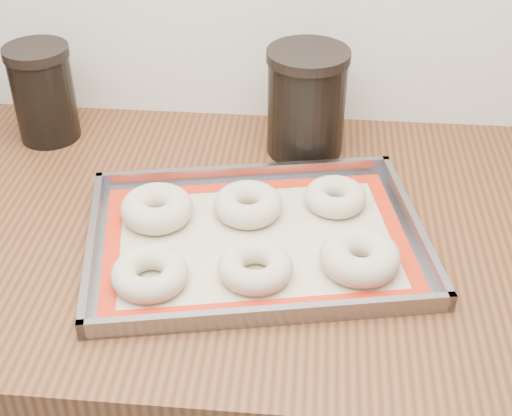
# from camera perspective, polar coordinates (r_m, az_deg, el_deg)

# --- Properties ---
(countertop) EXTENTS (3.06, 0.68, 0.04)m
(countertop) POSITION_cam_1_polar(r_m,az_deg,el_deg) (1.09, -11.65, -1.30)
(countertop) COLOR brown
(countertop) RESTS_ON cabinet
(baking_tray) EXTENTS (0.52, 0.41, 0.03)m
(baking_tray) POSITION_cam_1_polar(r_m,az_deg,el_deg) (0.99, -0.00, -2.49)
(baking_tray) COLOR gray
(baking_tray) RESTS_ON countertop
(baking_mat) EXTENTS (0.47, 0.37, 0.00)m
(baking_mat) POSITION_cam_1_polar(r_m,az_deg,el_deg) (1.00, 0.00, -2.58)
(baking_mat) COLOR #C6B793
(baking_mat) RESTS_ON baking_tray
(bagel_front_left) EXTENTS (0.13, 0.13, 0.03)m
(bagel_front_left) POSITION_cam_1_polar(r_m,az_deg,el_deg) (0.92, -8.50, -5.22)
(bagel_front_left) COLOR beige
(bagel_front_left) RESTS_ON baking_mat
(bagel_front_mid) EXTENTS (0.11, 0.11, 0.03)m
(bagel_front_mid) POSITION_cam_1_polar(r_m,az_deg,el_deg) (0.93, -0.05, -4.73)
(bagel_front_mid) COLOR beige
(bagel_front_mid) RESTS_ON baking_mat
(bagel_front_right) EXTENTS (0.12, 0.12, 0.04)m
(bagel_front_right) POSITION_cam_1_polar(r_m,az_deg,el_deg) (0.95, 8.32, -3.89)
(bagel_front_right) COLOR beige
(bagel_front_right) RESTS_ON baking_mat
(bagel_back_left) EXTENTS (0.12, 0.12, 0.04)m
(bagel_back_left) POSITION_cam_1_polar(r_m,az_deg,el_deg) (1.03, -7.93, -0.03)
(bagel_back_left) COLOR beige
(bagel_back_left) RESTS_ON baking_mat
(bagel_back_mid) EXTENTS (0.13, 0.13, 0.04)m
(bagel_back_mid) POSITION_cam_1_polar(r_m,az_deg,el_deg) (1.03, -0.65, 0.29)
(bagel_back_mid) COLOR beige
(bagel_back_mid) RESTS_ON baking_mat
(bagel_back_right) EXTENTS (0.11, 0.11, 0.03)m
(bagel_back_right) POSITION_cam_1_polar(r_m,az_deg,el_deg) (1.06, 6.37, 0.90)
(bagel_back_right) COLOR beige
(bagel_back_right) RESTS_ON baking_mat
(canister_mid) EXTENTS (0.11, 0.11, 0.16)m
(canister_mid) POSITION_cam_1_polar(r_m,az_deg,el_deg) (1.26, -16.65, 8.81)
(canister_mid) COLOR black
(canister_mid) RESTS_ON countertop
(canister_right) EXTENTS (0.13, 0.13, 0.18)m
(canister_right) POSITION_cam_1_polar(r_m,az_deg,el_deg) (1.17, 4.05, 8.46)
(canister_right) COLOR black
(canister_right) RESTS_ON countertop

